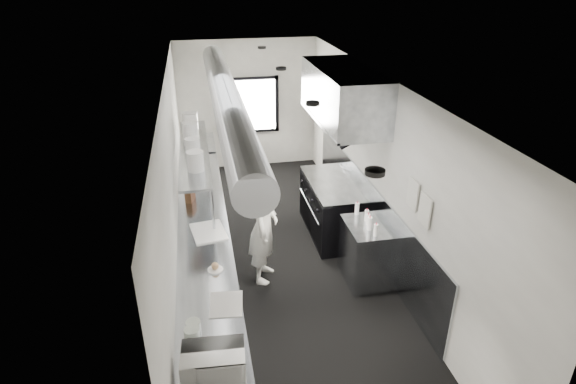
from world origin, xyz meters
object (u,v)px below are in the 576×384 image
bottle_station (368,253)px  squeeze_bottle_c (368,220)px  squeeze_bottle_a (376,230)px  range (334,208)px  plate_stack_a (195,161)px  prep_counter (206,262)px  squeeze_bottle_d (367,215)px  deli_tub_b (193,326)px  deli_tub_a (192,333)px  squeeze_bottle_b (370,223)px  pass_shelf (194,152)px  microwave (214,365)px  small_plate (215,270)px  knife_block (190,193)px  squeeze_bottle_e (357,209)px  exhaust_hood (343,95)px  cutting_board (209,231)px  plate_stack_b (193,148)px  plate_stack_d (191,124)px  far_work_table (199,163)px  line_cook (263,227)px  plate_stack_c (191,133)px

bottle_station → squeeze_bottle_c: squeeze_bottle_c is taller
bottle_station → squeeze_bottle_a: (-0.03, -0.28, 0.54)m
range → plate_stack_a: (-2.22, -0.55, 1.24)m
prep_counter → squeeze_bottle_a: squeeze_bottle_a is taller
squeeze_bottle_d → deli_tub_b: bearing=-143.8°
deli_tub_a → deli_tub_b: (0.02, 0.11, -0.00)m
deli_tub_b → squeeze_bottle_b: 2.86m
pass_shelf → squeeze_bottle_a: (2.31, -1.98, -0.55)m
prep_counter → squeeze_bottle_a: 2.38m
pass_shelf → microwave: 4.04m
small_plate → squeeze_bottle_d: bearing=20.2°
deli_tub_b → knife_block: bearing=89.9°
knife_block → squeeze_bottle_e: bearing=-3.5°
exhaust_hood → microwave: exhaust_hood is taller
range → prep_counter: bearing=-151.3°
microwave → squeeze_bottle_e: 3.45m
cutting_board → squeeze_bottle_d: bearing=-2.9°
small_plate → plate_stack_b: 2.21m
prep_counter → microwave: 2.58m
knife_block → deli_tub_a: bearing=-72.6°
knife_block → squeeze_bottle_d: (2.45, -1.13, -0.03)m
knife_block → squeeze_bottle_c: size_ratio=1.45×
prep_counter → squeeze_bottle_b: squeeze_bottle_b is taller
deli_tub_a → plate_stack_d: bearing=88.5°
range → squeeze_bottle_e: bearing=-88.7°
knife_block → squeeze_bottle_c: knife_block is taller
exhaust_hood → far_work_table: bearing=131.9°
bottle_station → deli_tub_b: size_ratio=6.06×
deli_tub_b → squeeze_bottle_a: 2.80m
far_work_table → deli_tub_a: 5.69m
deli_tub_a → plate_stack_b: 3.24m
squeeze_bottle_e → plate_stack_a: bearing=167.3°
range → plate_stack_d: size_ratio=4.08×
squeeze_bottle_a → knife_block: bearing=147.5°
line_cook → plate_stack_c: plate_stack_c is taller
cutting_board → plate_stack_c: size_ratio=1.56×
deli_tub_a → plate_stack_d: size_ratio=0.39×
plate_stack_a → plate_stack_b: bearing=92.9°
bottle_station → squeeze_bottle_d: squeeze_bottle_d is taller
cutting_board → squeeze_bottle_c: squeeze_bottle_c is taller
bottle_station → squeeze_bottle_e: (-0.09, 0.35, 0.54)m
range → squeeze_bottle_c: (0.08, -1.37, 0.51)m
plate_stack_a → squeeze_bottle_e: (2.24, -0.51, -0.72)m
plate_stack_c → squeeze_bottle_a: size_ratio=2.09×
deli_tub_b → plate_stack_d: plate_stack_d is taller
exhaust_hood → squeeze_bottle_a: 2.19m
squeeze_bottle_b → squeeze_bottle_e: (-0.03, 0.45, -0.00)m
squeeze_bottle_c → plate_stack_b: bearing=149.6°
plate_stack_a → bottle_station: bearing=-20.1°
plate_stack_c → squeeze_bottle_d: bearing=-37.5°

